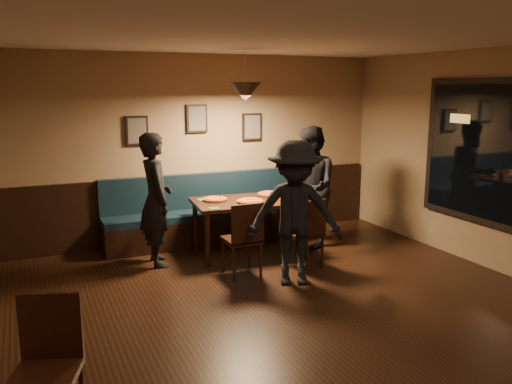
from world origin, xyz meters
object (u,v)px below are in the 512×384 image
Objects in this scene: dining_table at (246,227)px; diner_right at (310,187)px; booth_bench at (204,210)px; diner_front at (295,213)px; diner_left at (156,200)px; soda_glass at (299,196)px; tabasco_bottle at (281,193)px; cafe_chair_far at (45,372)px; chair_near_right at (304,232)px; chair_near_left at (242,238)px.

diner_right is (1.01, -0.04, 0.50)m from dining_table.
diner_front reaches higher than booth_bench.
soda_glass is (1.89, -0.41, -0.03)m from diner_left.
diner_left is at bearing -177.57° from dining_table.
soda_glass is at bearing -100.49° from diner_left.
tabasco_bottle is at bearing 111.95° from soda_glass.
booth_bench is 3.16× the size of cafe_chair_far.
chair_near_right is 0.73m from diner_front.
diner_right reaches higher than diner_front.
diner_right is (2.25, -0.11, 0.01)m from diner_left.
booth_bench is 24.21× the size of tabasco_bottle.
cafe_chair_far is at bearing -124.96° from diner_front.
chair_near_left is 0.54× the size of diner_left.
chair_near_left reaches higher than dining_table.
diner_right is at bearing -0.48° from tabasco_bottle.
dining_table is 0.82× the size of diner_left.
diner_right is 0.47m from soda_glass.
diner_left is at bearing -142.63° from booth_bench.
dining_table is (0.36, -0.75, -0.11)m from booth_bench.
soda_glass is at bearing 62.25° from chair_near_right.
chair_near_right is at bearing -23.21° from diner_right.
cafe_chair_far is at bearing -151.27° from chair_near_right.
dining_table is 10.09× the size of soda_glass.
chair_near_right is (0.83, -1.56, -0.04)m from booth_bench.
dining_table is at bearing 113.41° from chair_near_right.
chair_near_right reaches higher than tabasco_bottle.
chair_near_left is at bearing -110.68° from dining_table.
dining_table is 11.60× the size of tabasco_bottle.
cafe_chair_far is (-2.76, -3.11, 0.09)m from dining_table.
soda_glass is 4.41m from cafe_chair_far.
chair_near_right is 0.53× the size of diner_left.
booth_bench is 1.51m from chair_near_left.
diner_left reaches higher than diner_front.
booth_bench is at bearing 132.77° from soda_glass.
diner_left is at bearing 176.57° from tabasco_bottle.
booth_bench is at bearing 111.24° from chair_near_right.
booth_bench is 21.05× the size of soda_glass.
diner_left reaches higher than dining_table.
tabasco_bottle is at bearing -117.54° from cafe_chair_far.
diner_right is at bearing 27.42° from chair_near_left.
diner_front is 1.33m from tabasco_bottle.
chair_near_right is 0.53× the size of diner_front.
chair_near_left is 0.55× the size of diner_front.
diner_front is 13.86× the size of tabasco_bottle.
chair_near_left is 1.00× the size of cafe_chair_far.
tabasco_bottle is (0.53, -0.03, 0.45)m from dining_table.
dining_table is 0.94m from chair_near_right.
soda_glass is at bearing 81.01° from diner_front.
chair_near_left is 1.61m from diner_right.
diner_right is 0.48m from tabasco_bottle.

